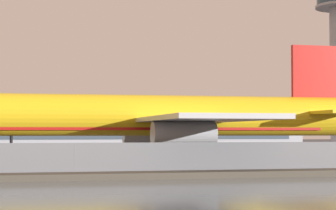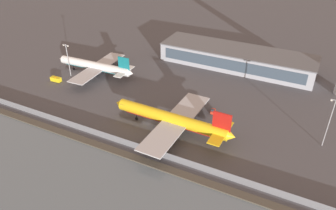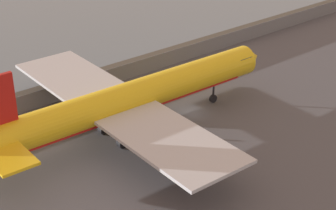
% 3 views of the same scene
% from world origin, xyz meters
% --- Properties ---
extents(ground_plane, '(500.00, 500.00, 0.00)m').
position_xyz_m(ground_plane, '(0.00, 0.00, 0.00)').
color(ground_plane, '#4C4C51').
extents(shoreline_seawall, '(320.00, 3.00, 0.50)m').
position_xyz_m(shoreline_seawall, '(0.00, -20.50, 0.25)').
color(shoreline_seawall, '#474238').
rests_on(shoreline_seawall, ground).
extents(perimeter_fence, '(280.00, 0.10, 2.71)m').
position_xyz_m(perimeter_fence, '(0.00, -16.00, 1.36)').
color(perimeter_fence, slate).
rests_on(perimeter_fence, ground).
extents(cargo_jet_yellow, '(49.07, 42.12, 13.70)m').
position_xyz_m(cargo_jet_yellow, '(11.11, -0.87, 5.23)').
color(cargo_jet_yellow, yellow).
rests_on(cargo_jet_yellow, ground).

